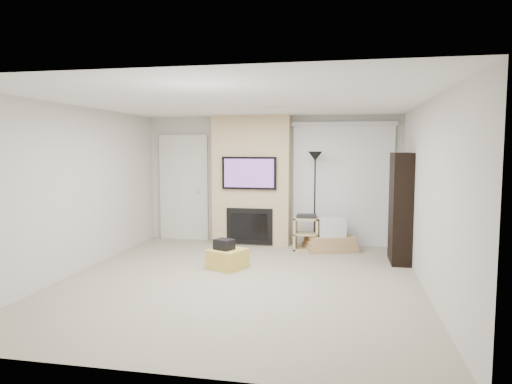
% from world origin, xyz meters
% --- Properties ---
extents(floor, '(5.00, 5.50, 0.00)m').
position_xyz_m(floor, '(0.00, 0.00, 0.00)').
color(floor, '#A49B84').
rests_on(floor, ground).
extents(ceiling, '(5.00, 5.50, 0.00)m').
position_xyz_m(ceiling, '(0.00, 0.00, 2.50)').
color(ceiling, white).
rests_on(ceiling, wall_back).
extents(wall_back, '(5.00, 0.00, 2.50)m').
position_xyz_m(wall_back, '(0.00, 2.75, 1.25)').
color(wall_back, beige).
rests_on(wall_back, ground).
extents(wall_front, '(5.00, 0.00, 2.50)m').
position_xyz_m(wall_front, '(0.00, -2.75, 1.25)').
color(wall_front, beige).
rests_on(wall_front, ground).
extents(wall_left, '(0.00, 5.50, 2.50)m').
position_xyz_m(wall_left, '(-2.50, 0.00, 1.25)').
color(wall_left, beige).
rests_on(wall_left, ground).
extents(wall_right, '(0.00, 5.50, 2.50)m').
position_xyz_m(wall_right, '(2.50, 0.00, 1.25)').
color(wall_right, beige).
rests_on(wall_right, ground).
extents(hvac_vent, '(0.35, 0.18, 0.01)m').
position_xyz_m(hvac_vent, '(0.40, 0.80, 2.50)').
color(hvac_vent, silver).
rests_on(hvac_vent, ceiling).
extents(ottoman, '(0.66, 0.66, 0.30)m').
position_xyz_m(ottoman, '(-0.35, 0.62, 0.15)').
color(ottoman, gold).
rests_on(ottoman, floor).
extents(black_bag, '(0.35, 0.31, 0.16)m').
position_xyz_m(black_bag, '(-0.39, 0.60, 0.38)').
color(black_bag, black).
rests_on(black_bag, ottoman).
extents(fireplace_wall, '(1.50, 0.47, 2.50)m').
position_xyz_m(fireplace_wall, '(-0.35, 2.54, 1.24)').
color(fireplace_wall, '#D4B584').
rests_on(fireplace_wall, floor).
extents(entry_door, '(1.02, 0.11, 2.14)m').
position_xyz_m(entry_door, '(-1.80, 2.71, 1.05)').
color(entry_door, silver).
rests_on(entry_door, floor).
extents(vertical_blinds, '(1.98, 0.10, 2.37)m').
position_xyz_m(vertical_blinds, '(1.40, 2.70, 1.27)').
color(vertical_blinds, silver).
rests_on(vertical_blinds, floor).
extents(floor_lamp, '(0.27, 0.27, 1.81)m').
position_xyz_m(floor_lamp, '(0.90, 2.33, 1.43)').
color(floor_lamp, black).
rests_on(floor_lamp, floor).
extents(av_stand, '(0.45, 0.38, 0.66)m').
position_xyz_m(av_stand, '(0.76, 2.16, 0.35)').
color(av_stand, tan).
rests_on(av_stand, floor).
extents(box_stack, '(1.06, 0.92, 0.60)m').
position_xyz_m(box_stack, '(1.19, 2.23, 0.23)').
color(box_stack, tan).
rests_on(box_stack, floor).
extents(bookshelf, '(0.30, 0.80, 1.80)m').
position_xyz_m(bookshelf, '(2.34, 1.57, 0.90)').
color(bookshelf, black).
rests_on(bookshelf, floor).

